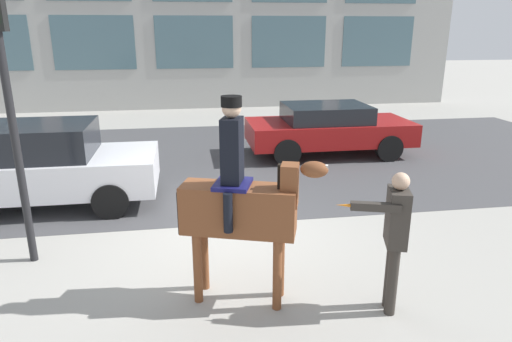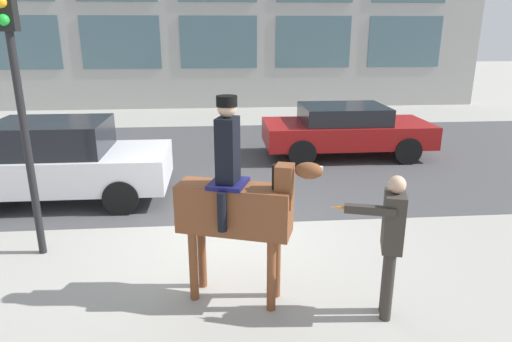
{
  "view_description": "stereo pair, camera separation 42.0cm",
  "coord_description": "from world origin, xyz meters",
  "px_view_note": "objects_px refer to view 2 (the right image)",
  "views": [
    {
      "loc": [
        -0.53,
        -6.86,
        3.29
      ],
      "look_at": [
        0.38,
        -1.08,
        1.46
      ],
      "focal_mm": 32.0,
      "sensor_mm": 36.0,
      "label": 1
    },
    {
      "loc": [
        -0.11,
        -6.91,
        3.29
      ],
      "look_at": [
        0.38,
        -1.08,
        1.46
      ],
      "focal_mm": 32.0,
      "sensor_mm": 36.0,
      "label": 2
    }
  ],
  "objects_px": {
    "street_car_near_lane": "(59,161)",
    "street_car_far_lane": "(346,129)",
    "mounted_horse_lead": "(237,202)",
    "traffic_light": "(16,77)",
    "pedestrian_bystander": "(391,237)"
  },
  "relations": [
    {
      "from": "street_car_far_lane",
      "to": "street_car_near_lane",
      "type": "bearing_deg",
      "value": -156.89
    },
    {
      "from": "street_car_near_lane",
      "to": "mounted_horse_lead",
      "type": "bearing_deg",
      "value": -48.52
    },
    {
      "from": "mounted_horse_lead",
      "to": "pedestrian_bystander",
      "type": "height_order",
      "value": "mounted_horse_lead"
    },
    {
      "from": "pedestrian_bystander",
      "to": "traffic_light",
      "type": "bearing_deg",
      "value": -6.31
    },
    {
      "from": "pedestrian_bystander",
      "to": "traffic_light",
      "type": "distance_m",
      "value": 5.32
    },
    {
      "from": "mounted_horse_lead",
      "to": "street_car_far_lane",
      "type": "height_order",
      "value": "mounted_horse_lead"
    },
    {
      "from": "street_car_near_lane",
      "to": "street_car_far_lane",
      "type": "height_order",
      "value": "street_car_near_lane"
    },
    {
      "from": "mounted_horse_lead",
      "to": "street_car_far_lane",
      "type": "bearing_deg",
      "value": 82.44
    },
    {
      "from": "pedestrian_bystander",
      "to": "street_car_near_lane",
      "type": "height_order",
      "value": "pedestrian_bystander"
    },
    {
      "from": "street_car_near_lane",
      "to": "traffic_light",
      "type": "relative_size",
      "value": 1.05
    },
    {
      "from": "pedestrian_bystander",
      "to": "street_car_far_lane",
      "type": "distance_m",
      "value": 7.23
    },
    {
      "from": "traffic_light",
      "to": "street_car_near_lane",
      "type": "bearing_deg",
      "value": 99.84
    },
    {
      "from": "street_car_far_lane",
      "to": "mounted_horse_lead",
      "type": "bearing_deg",
      "value": -115.88
    },
    {
      "from": "pedestrian_bystander",
      "to": "street_car_far_lane",
      "type": "bearing_deg",
      "value": -84.74
    },
    {
      "from": "mounted_horse_lead",
      "to": "street_car_near_lane",
      "type": "xyz_separation_m",
      "value": [
        -3.33,
        3.77,
        -0.49
      ]
    }
  ]
}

